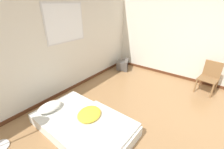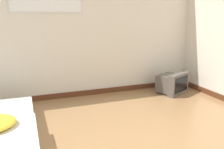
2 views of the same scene
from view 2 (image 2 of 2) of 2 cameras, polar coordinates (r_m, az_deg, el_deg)
The scene contains 2 objects.
wall_back at distance 4.08m, azimuth -15.77°, elevation 12.00°, with size 7.77×0.08×2.60m.
crt_tv at distance 4.56m, azimuth 13.60°, elevation -1.98°, with size 0.59×0.56×0.38m.
Camera 2 is at (-0.39, -1.12, 1.37)m, focal length 40.00 mm.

